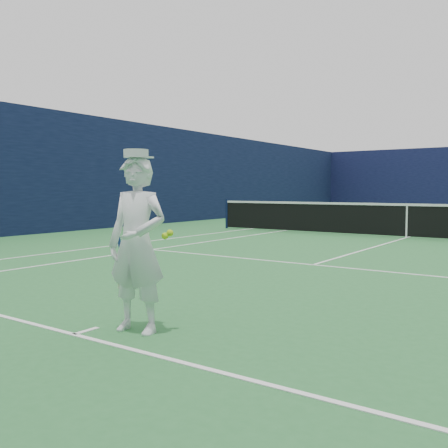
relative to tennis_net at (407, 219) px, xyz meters
The scene contains 5 objects.
ground 0.55m from the tennis_net, ahead, with size 80.00×80.00×0.00m, color #296D34.
court_markings 0.55m from the tennis_net, ahead, with size 11.03×23.83×0.01m.
windscreen_fence 1.45m from the tennis_net, ahead, with size 20.12×36.12×4.00m.
tennis_net is the anchor object (origin of this frame).
tennis_player 11.45m from the tennis_net, 87.85° to the right, with size 0.81×0.52×1.81m.
Camera 1 is at (3.94, -14.96, 1.42)m, focal length 40.00 mm.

